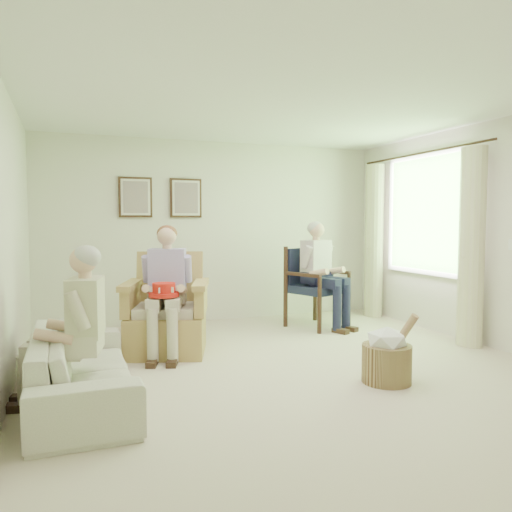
% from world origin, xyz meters
% --- Properties ---
extents(floor, '(5.50, 5.50, 0.00)m').
position_xyz_m(floor, '(0.00, 0.00, 0.00)').
color(floor, beige).
rests_on(floor, ground).
extents(back_wall, '(5.00, 0.04, 2.60)m').
position_xyz_m(back_wall, '(0.00, 2.75, 1.30)').
color(back_wall, silver).
rests_on(back_wall, ground).
extents(left_wall, '(0.04, 5.50, 2.60)m').
position_xyz_m(left_wall, '(-2.50, 0.00, 1.30)').
color(left_wall, silver).
rests_on(left_wall, ground).
extents(right_wall, '(0.04, 5.50, 2.60)m').
position_xyz_m(right_wall, '(2.50, 0.00, 1.30)').
color(right_wall, silver).
rests_on(right_wall, ground).
extents(ceiling, '(5.00, 5.50, 0.02)m').
position_xyz_m(ceiling, '(0.00, 0.00, 2.60)').
color(ceiling, white).
rests_on(ceiling, back_wall).
extents(window, '(0.13, 2.50, 1.63)m').
position_xyz_m(window, '(2.46, 1.20, 1.58)').
color(window, '#2D6B23').
rests_on(window, right_wall).
extents(curtain_left, '(0.34, 0.34, 2.30)m').
position_xyz_m(curtain_left, '(2.33, 0.22, 1.15)').
color(curtain_left, beige).
rests_on(curtain_left, ground).
extents(curtain_right, '(0.34, 0.34, 2.30)m').
position_xyz_m(curtain_right, '(2.33, 2.18, 1.15)').
color(curtain_right, beige).
rests_on(curtain_right, ground).
extents(framed_print_left, '(0.45, 0.05, 0.55)m').
position_xyz_m(framed_print_left, '(-1.15, 2.71, 1.78)').
color(framed_print_left, '#382114').
rests_on(framed_print_left, back_wall).
extents(framed_print_right, '(0.45, 0.05, 0.55)m').
position_xyz_m(framed_print_right, '(-0.45, 2.71, 1.78)').
color(framed_print_right, '#382114').
rests_on(framed_print_right, back_wall).
extents(wicker_armchair, '(0.86, 0.86, 1.10)m').
position_xyz_m(wicker_armchair, '(-1.03, 1.20, 0.35)').
color(wicker_armchair, tan).
rests_on(wicker_armchair, ground).
extents(wood_armchair, '(0.70, 0.66, 1.07)m').
position_xyz_m(wood_armchair, '(1.17, 1.89, 0.59)').
color(wood_armchair, black).
rests_on(wood_armchair, ground).
extents(sofa, '(1.92, 0.75, 0.56)m').
position_xyz_m(sofa, '(-1.95, -0.09, 0.28)').
color(sofa, beige).
rests_on(sofa, ground).
extents(person_wicker, '(0.40, 0.63, 1.38)m').
position_xyz_m(person_wicker, '(-1.03, 1.05, 0.81)').
color(person_wicker, '#C2B69C').
rests_on(person_wicker, ground).
extents(person_dark, '(0.40, 0.63, 1.42)m').
position_xyz_m(person_dark, '(1.17, 1.72, 0.85)').
color(person_dark, '#181B36').
rests_on(person_dark, ground).
extents(person_sofa, '(0.42, 0.62, 1.23)m').
position_xyz_m(person_sofa, '(-1.95, -0.18, 0.69)').
color(person_sofa, beige).
rests_on(person_sofa, ground).
extents(red_hat, '(0.31, 0.31, 0.14)m').
position_xyz_m(red_hat, '(-1.11, 0.86, 0.73)').
color(red_hat, red).
rests_on(red_hat, person_wicker).
extents(hatbox, '(0.54, 0.54, 0.65)m').
position_xyz_m(hatbox, '(0.63, -0.56, 0.25)').
color(hatbox, tan).
rests_on(hatbox, ground).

